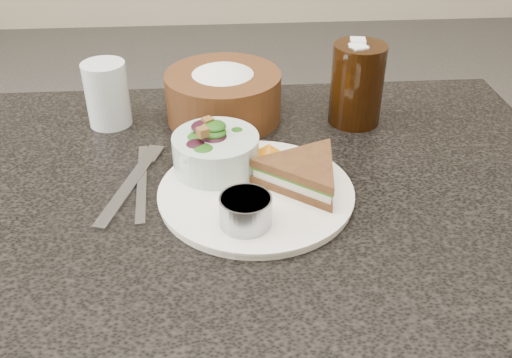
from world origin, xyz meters
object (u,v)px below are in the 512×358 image
Objects in this scene: sandwich at (304,173)px; water_glass at (107,94)px; salad_bowl at (216,146)px; bread_basket at (223,88)px; dining_table at (248,356)px; dressing_ramekin at (246,211)px; dinner_plate at (256,193)px; cola_glass at (357,81)px.

sandwich is 0.38m from water_glass.
bread_basket is at bearing 85.13° from salad_bowl.
dressing_ramekin is (-0.01, -0.10, 0.41)m from dining_table.
sandwich is 0.26m from bread_basket.
cola_glass is (0.19, 0.22, 0.07)m from dinner_plate.
salad_bowl is 1.15× the size of water_glass.
water_glass reaches higher than dressing_ramekin.
cola_glass is at bearing -7.36° from bread_basket.
bread_basket is (-0.04, 0.25, 0.05)m from dinner_plate.
cola_glass is (0.24, 0.15, 0.03)m from salad_bowl.
dressing_ramekin is 0.34× the size of bread_basket.
cola_glass reaches higher than dressing_ramekin.
dining_table is at bearing -43.62° from water_glass.
sandwich is 2.25× the size of dressing_ramekin.
dinner_plate is 2.15× the size of salad_bowl.
cola_glass reaches higher than sandwich.
dinner_plate is 0.29m from cola_glass.
dinner_plate is 1.36× the size of bread_basket.
dining_table is at bearing -39.43° from salad_bowl.
sandwich is at bearing -24.51° from salad_bowl.
salad_bowl reaches higher than dining_table.
water_glass reaches higher than dining_table.
dressing_ramekin is 0.32m from bread_basket.
cola_glass is (0.12, 0.21, 0.04)m from sandwich.
dinner_plate is at bearing -65.29° from dining_table.
water_glass is at bearing 134.43° from dinner_plate.
dining_table is at bearing -157.24° from sandwich.
dining_table is 0.48m from bread_basket.
salad_bowl reaches higher than dinner_plate.
cola_glass is at bearing 49.37° from dinner_plate.
bread_basket reaches higher than water_glass.
dining_table is at bearing -83.29° from bread_basket.
dining_table is 3.68× the size of dinner_plate.
cola_glass reaches higher than dining_table.
dressing_ramekin is (0.04, -0.14, -0.02)m from salad_bowl.
dinner_plate is (0.01, -0.03, 0.38)m from dining_table.
sandwich is (0.08, -0.02, 0.41)m from dining_table.
water_glass is at bearing 124.44° from dressing_ramekin.
dinner_plate is at bearing -130.63° from cola_glass.
water_glass is (-0.42, 0.02, -0.02)m from cola_glass.
salad_bowl is 0.29m from cola_glass.
bread_basket is at bearing 96.71° from dining_table.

